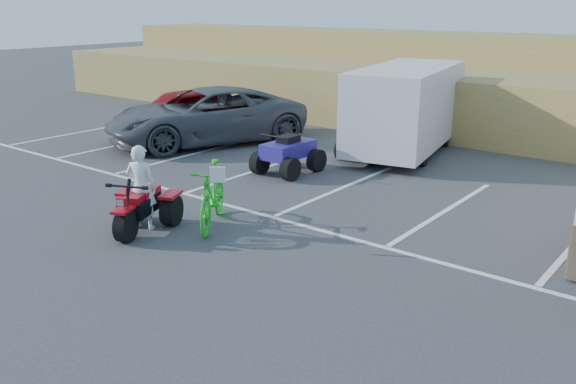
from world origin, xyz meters
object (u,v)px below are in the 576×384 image
Objects in this scene: rider at (141,187)px; green_dirt_bike at (212,195)px; quad_atv_blue at (288,172)px; grey_pickup at (206,116)px; red_trike_atv at (141,231)px; red_car at (181,112)px; quad_atv_green at (367,158)px; cargo_trailer at (406,107)px.

green_dirt_bike is at bearing -160.91° from rider.
rider reaches higher than quad_atv_blue.
grey_pickup is 3.66× the size of quad_atv_blue.
red_trike_atv is 0.97× the size of quad_atv_blue.
red_car reaches higher than quad_atv_green.
red_car is (-7.15, 5.71, 0.13)m from green_dirt_bike.
quad_atv_blue is at bearing -120.01° from cargo_trailer.
red_trike_atv is at bearing -85.80° from quad_atv_blue.
red_trike_atv is at bearing -164.06° from green_dirt_bike.
quad_atv_green is (0.87, 2.60, 0.00)m from quad_atv_blue.
quad_atv_green is at bearing 61.87° from red_trike_atv.
grey_pickup is at bearing 101.46° from red_trike_atv.
green_dirt_bike is at bearing 24.78° from red_trike_atv.
red_trike_atv is 7.97m from grey_pickup.
grey_pickup reaches higher than red_car.
quad_atv_green is (5.15, 1.38, -0.87)m from grey_pickup.
red_car reaches higher than red_trike_atv.
green_dirt_bike is 0.37× the size of cargo_trailer.
cargo_trailer is 4.38m from quad_atv_blue.
cargo_trailer reaches higher than green_dirt_bike.
grey_pickup is 5.40m from quad_atv_green.
rider is at bearing 90.00° from red_trike_atv.
rider is 1.39m from green_dirt_bike.
red_car is at bearing -71.66° from rider.
red_car is 0.79× the size of cargo_trailer.
green_dirt_bike is 8.10m from cargo_trailer.
rider reaches higher than red_car.
quad_atv_green is at bearing -118.66° from rider.
cargo_trailer is at bearing -120.96° from rider.
red_car is (-6.15, 6.66, -0.07)m from rider.
quad_atv_green is at bearing 60.40° from green_dirt_bike.
quad_atv_blue is (-0.29, 5.07, -0.85)m from rider.
grey_pickup is (-4.64, 6.42, 0.87)m from red_trike_atv.
grey_pickup reaches higher than rider.
red_trike_atv is 1.57m from green_dirt_bike.
grey_pickup is at bearing 164.39° from quad_atv_blue.
grey_pickup reaches higher than red_trike_atv.
red_trike_atv is 0.86m from rider.
green_dirt_bike is (0.94, 1.08, 0.64)m from red_trike_atv.
green_dirt_bike is (1.00, 0.95, -0.21)m from rider.
quad_atv_blue is 1.03× the size of quad_atv_green.
cargo_trailer reaches higher than rider.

